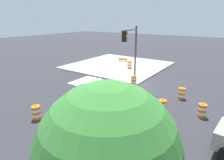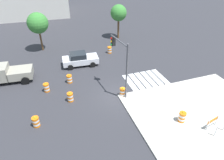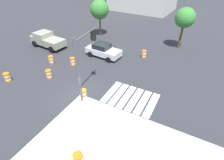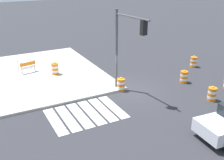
{
  "view_description": "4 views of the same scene",
  "coord_description": "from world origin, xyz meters",
  "px_view_note": "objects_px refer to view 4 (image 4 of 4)",
  "views": [
    {
      "loc": [
        -8.11,
        16.16,
        6.34
      ],
      "look_at": [
        1.77,
        1.75,
        0.73
      ],
      "focal_mm": 30.98,
      "sensor_mm": 36.0,
      "label": 1
    },
    {
      "loc": [
        -5.74,
        -14.72,
        12.15
      ],
      "look_at": [
        -0.19,
        1.12,
        1.24
      ],
      "focal_mm": 32.33,
      "sensor_mm": 36.0,
      "label": 2
    },
    {
      "loc": [
        7.92,
        -8.91,
        9.78
      ],
      "look_at": [
        2.05,
        2.02,
        1.12
      ],
      "focal_mm": 27.45,
      "sensor_mm": 36.0,
      "label": 3
    },
    {
      "loc": [
        9.36,
        15.33,
        8.16
      ],
      "look_at": [
        1.92,
        1.24,
        1.59
      ],
      "focal_mm": 44.15,
      "sensor_mm": 36.0,
      "label": 4
    }
  ],
  "objects_px": {
    "traffic_barrel_crosswalk_end": "(194,62)",
    "traffic_barrel_far_curb": "(212,94)",
    "traffic_barrel_median_near": "(121,85)",
    "construction_barricade": "(27,65)",
    "traffic_barrel_on_sidewalk": "(55,69)",
    "traffic_light_pole": "(127,39)",
    "traffic_barrel_near_corner": "(184,77)"
  },
  "relations": [
    {
      "from": "traffic_barrel_far_curb",
      "to": "traffic_barrel_on_sidewalk",
      "type": "height_order",
      "value": "traffic_barrel_on_sidewalk"
    },
    {
      "from": "traffic_barrel_median_near",
      "to": "traffic_light_pole",
      "type": "height_order",
      "value": "traffic_light_pole"
    },
    {
      "from": "construction_barricade",
      "to": "traffic_barrel_median_near",
      "type": "bearing_deg",
      "value": 128.47
    },
    {
      "from": "traffic_barrel_near_corner",
      "to": "traffic_barrel_crosswalk_end",
      "type": "bearing_deg",
      "value": -143.52
    },
    {
      "from": "traffic_barrel_median_near",
      "to": "traffic_light_pole",
      "type": "distance_m",
      "value": 3.53
    },
    {
      "from": "traffic_barrel_crosswalk_end",
      "to": "traffic_light_pole",
      "type": "height_order",
      "value": "traffic_light_pole"
    },
    {
      "from": "traffic_barrel_median_near",
      "to": "traffic_barrel_on_sidewalk",
      "type": "height_order",
      "value": "traffic_barrel_on_sidewalk"
    },
    {
      "from": "traffic_barrel_near_corner",
      "to": "traffic_barrel_on_sidewalk",
      "type": "distance_m",
      "value": 10.1
    },
    {
      "from": "traffic_barrel_near_corner",
      "to": "construction_barricade",
      "type": "bearing_deg",
      "value": -36.29
    },
    {
      "from": "traffic_barrel_on_sidewalk",
      "to": "traffic_light_pole",
      "type": "xyz_separation_m",
      "value": [
        -3.27,
        5.64,
        3.31
      ]
    },
    {
      "from": "traffic_barrel_crosswalk_end",
      "to": "construction_barricade",
      "type": "bearing_deg",
      "value": -20.95
    },
    {
      "from": "traffic_barrel_median_near",
      "to": "traffic_barrel_far_curb",
      "type": "height_order",
      "value": "same"
    },
    {
      "from": "traffic_barrel_median_near",
      "to": "traffic_light_pole",
      "type": "relative_size",
      "value": 0.19
    },
    {
      "from": "traffic_barrel_near_corner",
      "to": "traffic_barrel_median_near",
      "type": "height_order",
      "value": "same"
    },
    {
      "from": "traffic_barrel_on_sidewalk",
      "to": "construction_barricade",
      "type": "distance_m",
      "value": 2.41
    },
    {
      "from": "traffic_barrel_near_corner",
      "to": "traffic_barrel_on_sidewalk",
      "type": "xyz_separation_m",
      "value": [
        8.21,
        -5.89,
        0.15
      ]
    },
    {
      "from": "construction_barricade",
      "to": "traffic_barrel_on_sidewalk",
      "type": "bearing_deg",
      "value": 140.93
    },
    {
      "from": "traffic_barrel_on_sidewalk",
      "to": "traffic_light_pole",
      "type": "height_order",
      "value": "traffic_light_pole"
    },
    {
      "from": "traffic_barrel_near_corner",
      "to": "traffic_barrel_on_sidewalk",
      "type": "relative_size",
      "value": 1.0
    },
    {
      "from": "traffic_barrel_median_near",
      "to": "construction_barricade",
      "type": "xyz_separation_m",
      "value": [
        5.14,
        -6.46,
        0.27
      ]
    },
    {
      "from": "traffic_barrel_far_curb",
      "to": "traffic_barrel_on_sidewalk",
      "type": "distance_m",
      "value": 11.96
    },
    {
      "from": "traffic_light_pole",
      "to": "traffic_barrel_near_corner",
      "type": "bearing_deg",
      "value": 177.16
    },
    {
      "from": "construction_barricade",
      "to": "traffic_barrel_far_curb",
      "type": "bearing_deg",
      "value": 132.24
    },
    {
      "from": "traffic_barrel_near_corner",
      "to": "traffic_barrel_crosswalk_end",
      "type": "xyz_separation_m",
      "value": [
        -3.16,
        -2.33,
        0.0
      ]
    },
    {
      "from": "traffic_barrel_far_curb",
      "to": "traffic_barrel_on_sidewalk",
      "type": "bearing_deg",
      "value": -49.5
    },
    {
      "from": "traffic_barrel_near_corner",
      "to": "construction_barricade",
      "type": "xyz_separation_m",
      "value": [
        10.08,
        -7.4,
        0.27
      ]
    },
    {
      "from": "traffic_barrel_crosswalk_end",
      "to": "traffic_barrel_far_curb",
      "type": "bearing_deg",
      "value": 57.01
    },
    {
      "from": "traffic_barrel_median_near",
      "to": "traffic_light_pole",
      "type": "bearing_deg",
      "value": 90.25
    },
    {
      "from": "traffic_barrel_crosswalk_end",
      "to": "traffic_barrel_far_curb",
      "type": "relative_size",
      "value": 1.0
    },
    {
      "from": "traffic_barrel_median_near",
      "to": "traffic_barrel_on_sidewalk",
      "type": "xyz_separation_m",
      "value": [
        3.27,
        -4.95,
        0.15
      ]
    },
    {
      "from": "construction_barricade",
      "to": "traffic_barrel_crosswalk_end",
      "type": "bearing_deg",
      "value": 159.05
    },
    {
      "from": "traffic_barrel_near_corner",
      "to": "construction_barricade",
      "type": "height_order",
      "value": "construction_barricade"
    }
  ]
}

